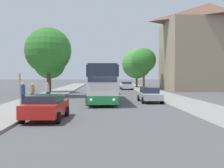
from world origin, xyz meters
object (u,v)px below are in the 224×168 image
object	(u,v)px
tree_left_near	(48,51)
pedestrian_walking_back	(23,94)
parked_car_right_near	(150,94)
pedestrian_waiting_near	(48,91)
parked_car_left_curb	(46,106)
bus_front	(102,82)
tree_right_near	(144,60)
tree_right_mid	(137,64)
bus_middle	(101,81)
bus_stop_sign	(20,85)
parked_car_right_far	(126,85)
tree_left_far	(50,63)
pedestrian_waiting_far	(33,93)

from	to	relation	value
tree_left_near	pedestrian_walking_back	bearing A→B (deg)	-89.87
parked_car_right_near	pedestrian_waiting_near	distance (m)	9.81
parked_car_left_curb	tree_left_near	size ratio (longest dim) A/B	0.52
bus_front	parked_car_right_near	distance (m)	4.84
bus_front	parked_car_left_curb	xyz separation A→B (m)	(-3.27, -10.77, -1.11)
pedestrian_waiting_near	parked_car_right_near	bearing A→B (deg)	-67.87
tree_right_near	tree_right_mid	xyz separation A→B (m)	(-0.30, 7.19, -0.33)
bus_middle	bus_stop_sign	world-z (taller)	bus_middle
parked_car_left_curb	parked_car_right_far	bearing A→B (deg)	79.29
parked_car_left_curb	tree_left_far	world-z (taller)	tree_left_far
tree_right_near	bus_middle	bearing A→B (deg)	-134.66
tree_left_near	tree_right_mid	xyz separation A→B (m)	(13.83, 23.55, -0.48)
parked_car_right_far	pedestrian_walking_back	bearing A→B (deg)	66.38
bus_middle	pedestrian_waiting_near	size ratio (longest dim) A/B	6.30
tree_left_near	bus_middle	bearing A→B (deg)	53.32
parked_car_left_curb	bus_stop_sign	size ratio (longest dim) A/B	1.61
parked_car_right_near	bus_stop_sign	xyz separation A→B (m)	(-11.42, -2.63, 1.04)
tree_right_near	tree_right_mid	world-z (taller)	tree_right_mid
pedestrian_waiting_near	tree_right_near	world-z (taller)	tree_right_near
parked_car_right_far	pedestrian_walking_back	xyz separation A→B (m)	(-10.90, -26.54, 0.35)
tree_left_far	parked_car_left_curb	bearing A→B (deg)	-79.62
bus_front	parked_car_left_curb	bearing A→B (deg)	-107.19
parked_car_left_curb	pedestrian_waiting_near	size ratio (longest dim) A/B	2.44
parked_car_left_curb	pedestrian_waiting_far	world-z (taller)	pedestrian_waiting_far
pedestrian_waiting_far	bus_middle	bearing A→B (deg)	95.58
parked_car_left_curb	tree_left_far	xyz separation A→B (m)	(-4.37, 23.86, 3.60)
bus_front	bus_stop_sign	distance (m)	7.86
pedestrian_waiting_far	pedestrian_walking_back	xyz separation A→B (m)	(-0.22, -2.06, 0.08)
parked_car_right_far	parked_car_right_near	bearing A→B (deg)	88.63
tree_left_near	parked_car_left_curb	bearing A→B (deg)	-79.30
parked_car_right_far	tree_right_near	xyz separation A→B (m)	(3.21, 0.15, 4.58)
tree_right_mid	parked_car_left_curb	bearing A→B (deg)	-105.13
bus_middle	parked_car_left_curb	size ratio (longest dim) A/B	2.58
parked_car_right_far	pedestrian_waiting_near	size ratio (longest dim) A/B	2.60
bus_front	tree_right_mid	distance (m)	30.13
parked_car_right_near	bus_stop_sign	world-z (taller)	bus_stop_sign
parked_car_left_curb	tree_left_near	bearing A→B (deg)	103.60
pedestrian_waiting_near	pedestrian_walking_back	xyz separation A→B (m)	(-1.08, -4.29, 0.09)
bus_stop_sign	tree_right_mid	bearing A→B (deg)	66.38
tree_left_near	pedestrian_waiting_near	bearing A→B (deg)	-79.67
bus_middle	parked_car_right_far	xyz separation A→B (m)	(4.65, 7.79, -0.95)
parked_car_left_curb	pedestrian_waiting_near	world-z (taller)	pedestrian_waiting_near
parked_car_right_far	tree_right_mid	size ratio (longest dim) A/B	0.56
bus_front	tree_right_mid	bearing A→B (deg)	75.24
pedestrian_walking_back	tree_right_mid	xyz separation A→B (m)	(13.80, 33.88, 3.91)
pedestrian_waiting_near	pedestrian_waiting_far	size ratio (longest dim) A/B	0.99
pedestrian_waiting_far	tree_left_far	size ratio (longest dim) A/B	0.27
bus_front	parked_car_right_near	bearing A→B (deg)	-14.93
tree_left_near	tree_right_near	world-z (taller)	tree_left_near
tree_right_mid	pedestrian_walking_back	bearing A→B (deg)	-112.17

